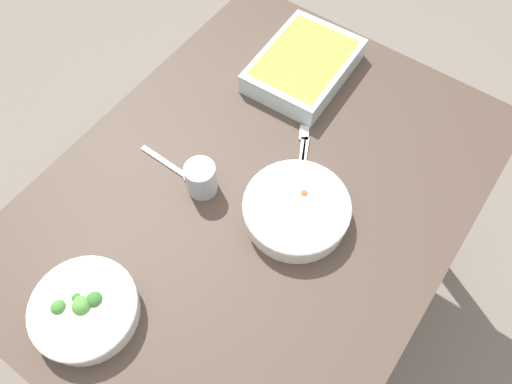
{
  "coord_description": "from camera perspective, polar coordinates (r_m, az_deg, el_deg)",
  "views": [
    {
      "loc": [
        -0.48,
        -0.34,
        1.76
      ],
      "look_at": [
        0.0,
        0.0,
        0.74
      ],
      "focal_mm": 35.23,
      "sensor_mm": 36.0,
      "label": 1
    }
  ],
  "objects": [
    {
      "name": "dining_table",
      "position": [
        1.26,
        -0.0,
        -2.06
      ],
      "size": [
        1.2,
        0.9,
        0.74
      ],
      "color": "#4C3D33",
      "rests_on": "ground_plane"
    },
    {
      "name": "broccoli_bowl",
      "position": [
        1.09,
        -18.87,
        -12.49
      ],
      "size": [
        0.22,
        0.22,
        0.07
      ],
      "color": "white",
      "rests_on": "dining_table"
    },
    {
      "name": "ground_plane",
      "position": [
        1.85,
        -0.0,
        -11.54
      ],
      "size": [
        6.0,
        6.0,
        0.0
      ],
      "primitive_type": "plane",
      "color": "slate"
    },
    {
      "name": "fork_on_table",
      "position": [
        1.24,
        5.3,
        4.78
      ],
      "size": [
        0.16,
        0.1,
        0.01
      ],
      "color": "silver",
      "rests_on": "dining_table"
    },
    {
      "name": "spoon_spare",
      "position": [
        1.22,
        -8.93,
        2.48
      ],
      "size": [
        0.03,
        0.18,
        0.01
      ],
      "color": "silver",
      "rests_on": "dining_table"
    },
    {
      "name": "spoon_by_broccoli",
      "position": [
        1.13,
        -19.33,
        -11.07
      ],
      "size": [
        0.08,
        0.17,
        0.01
      ],
      "color": "silver",
      "rests_on": "dining_table"
    },
    {
      "name": "drink_cup",
      "position": [
        1.16,
        -6.23,
        1.43
      ],
      "size": [
        0.07,
        0.07,
        0.08
      ],
      "color": "#B2BCC6",
      "rests_on": "dining_table"
    },
    {
      "name": "spoon_by_stew",
      "position": [
        1.2,
        5.21,
        1.93
      ],
      "size": [
        0.17,
        0.09,
        0.01
      ],
      "color": "silver",
      "rests_on": "dining_table"
    },
    {
      "name": "stew_bowl",
      "position": [
        1.12,
        4.63,
        -1.98
      ],
      "size": [
        0.24,
        0.24,
        0.06
      ],
      "color": "white",
      "rests_on": "dining_table"
    },
    {
      "name": "baking_dish",
      "position": [
        1.38,
        5.46,
        14.19
      ],
      "size": [
        0.31,
        0.23,
        0.06
      ],
      "color": "silver",
      "rests_on": "dining_table"
    }
  ]
}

